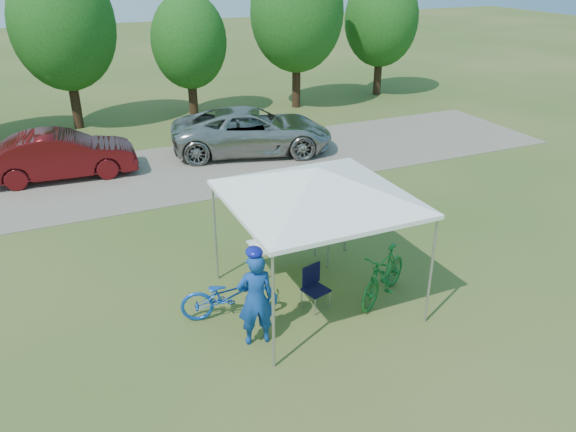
% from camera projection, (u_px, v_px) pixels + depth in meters
% --- Properties ---
extents(ground, '(100.00, 100.00, 0.00)m').
position_uv_depth(ground, '(315.00, 299.00, 10.97)').
color(ground, '#2D5119').
rests_on(ground, ground).
extents(gravel_strip, '(24.00, 5.00, 0.02)m').
position_uv_depth(gravel_strip, '(200.00, 168.00, 17.57)').
color(gravel_strip, gray).
rests_on(gravel_strip, ground).
extents(canopy, '(4.53, 4.53, 3.00)m').
position_uv_depth(canopy, '(318.00, 172.00, 9.84)').
color(canopy, '#A5A5AA').
rests_on(canopy, ground).
extents(treeline, '(24.89, 4.28, 6.30)m').
position_uv_depth(treeline, '(141.00, 29.00, 20.95)').
color(treeline, '#382314').
rests_on(treeline, ground).
extents(folding_table, '(1.65, 0.69, 0.68)m').
position_uv_depth(folding_table, '(289.00, 242.00, 11.75)').
color(folding_table, white).
rests_on(folding_table, ground).
extents(folding_chair, '(0.52, 0.55, 0.83)m').
position_uv_depth(folding_chair, '(314.00, 283.00, 10.56)').
color(folding_chair, black).
rests_on(folding_chair, ground).
extents(cooler, '(0.52, 0.35, 0.38)m').
position_uv_depth(cooler, '(271.00, 236.00, 11.51)').
color(cooler, white).
rests_on(cooler, folding_table).
extents(ice_cream_cup, '(0.07, 0.07, 0.05)m').
position_uv_depth(ice_cream_cup, '(314.00, 235.00, 11.89)').
color(ice_cream_cup, gold).
rests_on(ice_cream_cup, folding_table).
extents(cyclist, '(0.69, 0.50, 1.74)m').
position_uv_depth(cyclist, '(256.00, 299.00, 9.40)').
color(cyclist, '#123D92').
rests_on(cyclist, ground).
extents(bike_blue, '(1.87, 1.03, 0.93)m').
position_uv_depth(bike_blue, '(229.00, 295.00, 10.23)').
color(bike_blue, '#144AB0').
rests_on(bike_blue, ground).
extents(bike_green, '(1.75, 1.33, 1.05)m').
position_uv_depth(bike_green, '(384.00, 275.00, 10.77)').
color(bike_green, '#176729').
rests_on(bike_green, ground).
extents(minivan, '(5.75, 3.78, 1.47)m').
position_uv_depth(minivan, '(252.00, 131.00, 18.66)').
color(minivan, '#9C9C98').
rests_on(minivan, gravel_strip).
extents(sedan, '(4.31, 1.74, 1.39)m').
position_uv_depth(sedan, '(62.00, 155.00, 16.56)').
color(sedan, '#550E10').
rests_on(sedan, gravel_strip).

